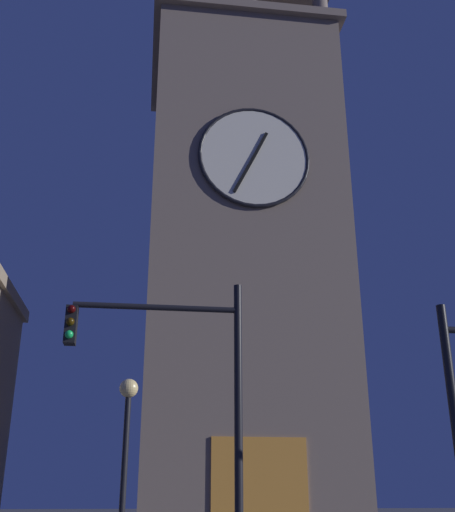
# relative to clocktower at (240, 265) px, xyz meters

# --- Properties ---
(clocktower) EXTENTS (8.45, 8.45, 28.09)m
(clocktower) POSITION_rel_clocktower_xyz_m (0.00, 0.00, 0.00)
(clocktower) COLOR #75665B
(clocktower) RESTS_ON ground_plane
(traffic_signal_near) EXTENTS (3.47, 0.41, 6.22)m
(traffic_signal_near) POSITION_rel_clocktower_xyz_m (3.11, 13.08, -7.47)
(traffic_signal_near) COLOR black
(traffic_signal_near) RESTS_ON ground_plane
(street_lamp) EXTENTS (0.44, 0.44, 4.75)m
(street_lamp) POSITION_rel_clocktower_xyz_m (4.23, 10.14, -8.18)
(street_lamp) COLOR black
(street_lamp) RESTS_ON ground_plane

